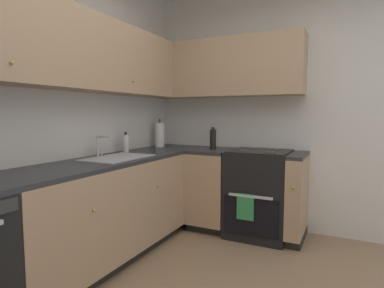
% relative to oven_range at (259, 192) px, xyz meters
% --- Properties ---
extents(wall_back, '(4.03, 0.05, 2.69)m').
position_rel_oven_range_xyz_m(wall_back, '(-1.68, 1.37, 0.89)').
color(wall_back, silver).
rests_on(wall_back, ground_plane).
extents(wall_right, '(0.05, 3.52, 2.69)m').
position_rel_oven_range_xyz_m(wall_right, '(0.31, -0.37, 0.89)').
color(wall_right, silver).
rests_on(wall_right, ground_plane).
extents(lower_cabinets_back, '(1.87, 0.62, 0.86)m').
position_rel_oven_range_xyz_m(lower_cabinets_back, '(-1.26, 1.05, -0.02)').
color(lower_cabinets_back, tan).
rests_on(lower_cabinets_back, ground_plane).
extents(countertop_back, '(3.08, 0.60, 0.03)m').
position_rel_oven_range_xyz_m(countertop_back, '(-1.26, 1.04, 0.42)').
color(countertop_back, '#2D2D33').
rests_on(countertop_back, lower_cabinets_back).
extents(lower_cabinets_right, '(0.62, 1.21, 0.86)m').
position_rel_oven_range_xyz_m(lower_cabinets_right, '(-0.02, 0.29, -0.02)').
color(lower_cabinets_right, tan).
rests_on(lower_cabinets_right, ground_plane).
extents(countertop_right, '(0.60, 1.21, 0.03)m').
position_rel_oven_range_xyz_m(countertop_right, '(-0.02, 0.29, 0.42)').
color(countertop_right, '#2D2D33').
rests_on(countertop_right, lower_cabinets_right).
extents(oven_range, '(0.68, 0.62, 1.05)m').
position_rel_oven_range_xyz_m(oven_range, '(0.00, 0.00, 0.00)').
color(oven_range, black).
rests_on(oven_range, ground_plane).
extents(upper_cabinets_back, '(2.76, 0.34, 0.63)m').
position_rel_oven_range_xyz_m(upper_cabinets_back, '(-1.42, 1.18, 1.34)').
color(upper_cabinets_back, tan).
extents(upper_cabinets_right, '(0.32, 1.75, 0.63)m').
position_rel_oven_range_xyz_m(upper_cabinets_right, '(0.12, 0.47, 1.34)').
color(upper_cabinets_right, tan).
extents(sink, '(0.62, 0.40, 0.10)m').
position_rel_oven_range_xyz_m(sink, '(-1.07, 1.01, 0.40)').
color(sink, '#B7B7BC').
rests_on(sink, countertop_back).
extents(faucet, '(0.07, 0.16, 0.20)m').
position_rel_oven_range_xyz_m(faucet, '(-1.07, 1.22, 0.56)').
color(faucet, silver).
rests_on(faucet, countertop_back).
extents(soap_bottle, '(0.06, 0.06, 0.21)m').
position_rel_oven_range_xyz_m(soap_bottle, '(-0.68, 1.22, 0.53)').
color(soap_bottle, silver).
rests_on(soap_bottle, countertop_back).
extents(paper_towel_roll, '(0.11, 0.11, 0.34)m').
position_rel_oven_range_xyz_m(paper_towel_roll, '(-0.06, 1.20, 0.58)').
color(paper_towel_roll, white).
rests_on(paper_towel_roll, countertop_back).
extents(oil_bottle, '(0.07, 0.07, 0.25)m').
position_rel_oven_range_xyz_m(oil_bottle, '(-0.02, 0.53, 0.55)').
color(oil_bottle, black).
rests_on(oil_bottle, countertop_right).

